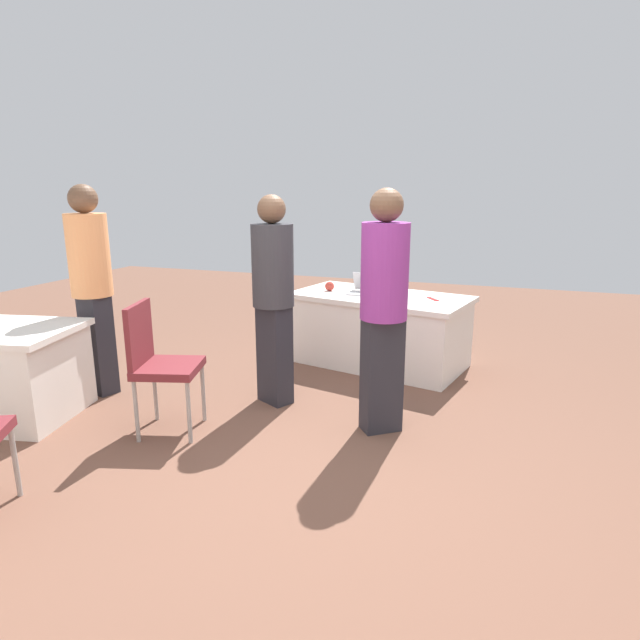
% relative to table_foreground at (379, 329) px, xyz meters
% --- Properties ---
extents(ground_plane, '(14.40, 14.40, 0.00)m').
position_rel_table_foreground_xyz_m(ground_plane, '(-0.01, 2.09, -0.37)').
color(ground_plane, brown).
extents(table_foreground, '(1.91, 1.28, 0.73)m').
position_rel_table_foreground_xyz_m(table_foreground, '(0.00, 0.00, 0.00)').
color(table_foreground, silver).
rests_on(table_foreground, ground).
extents(chair_aisle, '(0.55, 0.55, 0.98)m').
position_rel_table_foreground_xyz_m(chair_aisle, '(1.17, 2.09, 0.20)').
color(chair_aisle, '#9E9993').
rests_on(chair_aisle, ground).
extents(person_presenter, '(0.43, 0.43, 1.81)m').
position_rel_table_foreground_xyz_m(person_presenter, '(2.16, 1.59, 0.65)').
color(person_presenter, '#26262D').
rests_on(person_presenter, ground).
extents(person_attendee_standing, '(0.46, 0.46, 1.73)m').
position_rel_table_foreground_xyz_m(person_attendee_standing, '(0.60, 1.29, 0.60)').
color(person_attendee_standing, '#26262D').
rests_on(person_attendee_standing, ground).
extents(person_organiser, '(0.48, 0.48, 1.78)m').
position_rel_table_foreground_xyz_m(person_organiser, '(-0.37, 1.52, 0.63)').
color(person_organiser, '#26262D').
rests_on(person_organiser, ground).
extents(laptop_silver, '(0.33, 0.31, 0.21)m').
position_rel_table_foreground_xyz_m(laptop_silver, '(0.16, -0.01, 0.40)').
color(laptop_silver, silver).
rests_on(laptop_silver, table_foreground).
extents(yarn_ball, '(0.10, 0.10, 0.10)m').
position_rel_table_foreground_xyz_m(yarn_ball, '(0.55, -0.04, 0.41)').
color(yarn_ball, '#B2382D').
rests_on(yarn_ball, table_foreground).
extents(scissors_red, '(0.14, 0.17, 0.01)m').
position_rel_table_foreground_xyz_m(scissors_red, '(-0.53, 0.05, 0.37)').
color(scissors_red, red).
rests_on(scissors_red, table_foreground).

